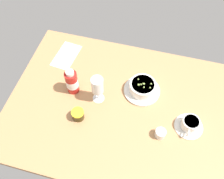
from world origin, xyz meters
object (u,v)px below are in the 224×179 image
(jam_jar, at_px, (78,115))
(cutlery_setting, at_px, (66,56))
(coffee_cup, at_px, (190,124))
(porridge_bowl, at_px, (142,88))
(sauce_bottle_red, at_px, (72,82))
(creamer_jug, at_px, (160,133))
(wine_glass, at_px, (97,86))

(jam_jar, bearing_deg, cutlery_setting, -60.54)
(coffee_cup, xyz_separation_m, jam_jar, (0.53, 0.09, -0.00))
(porridge_bowl, distance_m, coffee_cup, 0.30)
(cutlery_setting, xyz_separation_m, jam_jar, (-0.20, 0.36, 0.03))
(sauce_bottle_red, bearing_deg, jam_jar, 117.95)
(creamer_jug, bearing_deg, jam_jar, 1.27)
(cutlery_setting, xyz_separation_m, coffee_cup, (-0.73, 0.27, 0.03))
(creamer_jug, height_order, jam_jar, jam_jar)
(sauce_bottle_red, bearing_deg, coffee_cup, 174.33)
(jam_jar, bearing_deg, porridge_bowl, -139.67)
(coffee_cup, bearing_deg, jam_jar, 9.33)
(jam_jar, relative_size, sauce_bottle_red, 0.39)
(porridge_bowl, xyz_separation_m, creamer_jug, (-0.13, 0.22, -0.01))
(porridge_bowl, relative_size, cutlery_setting, 0.92)
(coffee_cup, relative_size, jam_jar, 2.28)
(porridge_bowl, height_order, wine_glass, wine_glass)
(wine_glass, relative_size, sauce_bottle_red, 1.05)
(wine_glass, height_order, jam_jar, wine_glass)
(cutlery_setting, distance_m, jam_jar, 0.41)
(creamer_jug, distance_m, wine_glass, 0.37)
(porridge_bowl, bearing_deg, wine_glass, 25.80)
(coffee_cup, xyz_separation_m, creamer_jug, (0.13, 0.08, -0.01))
(coffee_cup, height_order, sauce_bottle_red, sauce_bottle_red)
(cutlery_setting, bearing_deg, jam_jar, 119.46)
(wine_glass, relative_size, jam_jar, 2.72)
(coffee_cup, distance_m, creamer_jug, 0.15)
(porridge_bowl, height_order, coffee_cup, porridge_bowl)
(coffee_cup, xyz_separation_m, sauce_bottle_red, (0.61, -0.06, 0.04))
(porridge_bowl, xyz_separation_m, coffee_cup, (-0.26, 0.14, -0.01))
(wine_glass, bearing_deg, creamer_jug, 160.26)
(porridge_bowl, bearing_deg, creamer_jug, 120.35)
(jam_jar, xyz_separation_m, sauce_bottle_red, (0.08, -0.15, 0.04))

